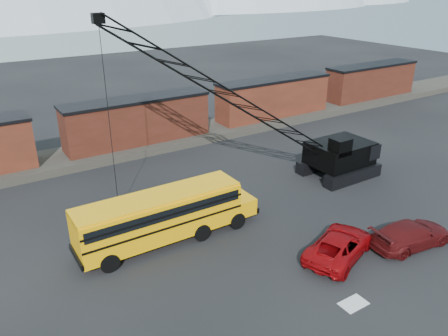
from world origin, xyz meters
The scene contains 10 objects.
ground centered at (0.00, 0.00, 0.00)m, with size 160.00×160.00×0.00m, color black.
gravel_berm centered at (0.00, 22.00, 0.35)m, with size 120.00×5.00×0.70m, color #443E38.
boxcar_mid centered at (0.00, 22.00, 2.76)m, with size 13.70×3.10×4.17m.
boxcar_east_near centered at (16.00, 22.00, 2.76)m, with size 13.70×3.10×4.17m.
boxcar_east_far centered at (32.00, 22.00, 2.76)m, with size 13.70×3.10×4.17m.
snow_patch centered at (0.50, -4.00, 0.01)m, with size 1.40×0.90×0.02m, color silver.
school_bus centered at (-4.81, 6.19, 1.79)m, with size 11.65×2.65×3.19m.
red_pickup centered at (2.85, -0.71, 0.76)m, with size 2.51×5.44×1.51m, color #92070A.
maroon_suv centered at (7.30, -2.20, 0.78)m, with size 2.18×5.35×1.55m, color #4D0D0F.
crawler_crane centered at (2.19, 9.45, 7.29)m, with size 20.64×6.26×13.19m.
Camera 1 is at (-14.14, -14.98, 14.75)m, focal length 35.00 mm.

